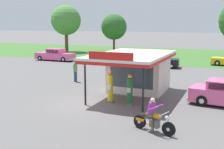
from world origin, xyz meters
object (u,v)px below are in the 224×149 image
at_px(gas_pump_offside, 130,91).
at_px(parked_car_second_row_spare, 55,55).
at_px(motorcycle_with_rider, 153,118).
at_px(parked_car_back_row_centre, 158,61).
at_px(bystander_standing_back_lot, 115,63).
at_px(parked_car_back_row_right, 125,56).
at_px(bystander_chatting_near_pumps, 75,71).
at_px(gas_pump_nearside, 110,88).

bearing_deg(gas_pump_offside, parked_car_second_row_spare, 135.41).
relative_size(motorcycle_with_rider, parked_car_second_row_spare, 0.38).
xyz_separation_m(parked_car_back_row_centre, bystander_standing_back_lot, (-3.35, -4.70, 0.15)).
bearing_deg(gas_pump_offside, parked_car_back_row_centre, 97.84).
relative_size(parked_car_back_row_right, parked_car_back_row_centre, 1.14).
bearing_deg(bystander_chatting_near_pumps, gas_pump_nearside, -42.09).
bearing_deg(parked_car_back_row_centre, gas_pump_nearside, -86.87).
distance_m(parked_car_back_row_right, parked_car_back_row_centre, 6.06).
relative_size(gas_pump_nearside, parked_car_back_row_right, 0.35).
bearing_deg(bystander_chatting_near_pumps, parked_car_second_row_spare, 130.71).
distance_m(gas_pump_offside, parked_car_back_row_right, 20.05).
relative_size(parked_car_back_row_right, bystander_standing_back_lot, 3.49).
relative_size(bystander_chatting_near_pumps, bystander_standing_back_lot, 1.07).
distance_m(gas_pump_nearside, bystander_standing_back_lot, 11.61).
distance_m(parked_car_back_row_right, bystander_standing_back_lot, 8.06).
bearing_deg(bystander_standing_back_lot, motorcycle_with_rider, -61.42).
relative_size(motorcycle_with_rider, parked_car_back_row_right, 0.37).
xyz_separation_m(gas_pump_nearside, bystander_chatting_near_pumps, (-5.28, 4.77, 0.01)).
xyz_separation_m(motorcycle_with_rider, parked_car_back_row_centre, (-4.60, 19.31, 0.05)).
relative_size(gas_pump_nearside, parked_car_second_row_spare, 0.36).
relative_size(gas_pump_nearside, bystander_standing_back_lot, 1.23).
bearing_deg(motorcycle_with_rider, gas_pump_nearside, 134.78).
distance_m(motorcycle_with_rider, parked_car_back_row_right, 24.49).
xyz_separation_m(parked_car_second_row_spare, bystander_standing_back_lot, (10.72, -5.16, 0.14)).
height_order(parked_car_back_row_centre, bystander_chatting_near_pumps, bystander_chatting_near_pumps).
bearing_deg(motorcycle_with_rider, gas_pump_offside, 123.10).
xyz_separation_m(gas_pump_nearside, gas_pump_offside, (1.29, -0.00, -0.06)).
bearing_deg(bystander_chatting_near_pumps, bystander_standing_back_lot, 79.95).
relative_size(parked_car_back_row_centre, bystander_chatting_near_pumps, 2.87).
bearing_deg(bystander_standing_back_lot, gas_pump_offside, -63.10).
height_order(motorcycle_with_rider, bystander_standing_back_lot, bystander_standing_back_lot).
height_order(motorcycle_with_rider, parked_car_second_row_spare, motorcycle_with_rider).
bearing_deg(motorcycle_with_rider, parked_car_second_row_spare, 133.38).
distance_m(gas_pump_nearside, parked_car_back_row_right, 19.62).
height_order(motorcycle_with_rider, parked_car_back_row_centre, motorcycle_with_rider).
bearing_deg(parked_car_second_row_spare, parked_car_back_row_right, 16.79).
xyz_separation_m(motorcycle_with_rider, parked_car_back_row_right, (-9.78, 22.45, 0.06)).
relative_size(gas_pump_nearside, gas_pump_offside, 1.07).
height_order(gas_pump_nearside, bystander_chatting_near_pumps, gas_pump_nearside).
height_order(gas_pump_nearside, parked_car_back_row_centre, gas_pump_nearside).
height_order(gas_pump_nearside, parked_car_second_row_spare, gas_pump_nearside).
distance_m(gas_pump_nearside, motorcycle_with_rider, 5.33).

